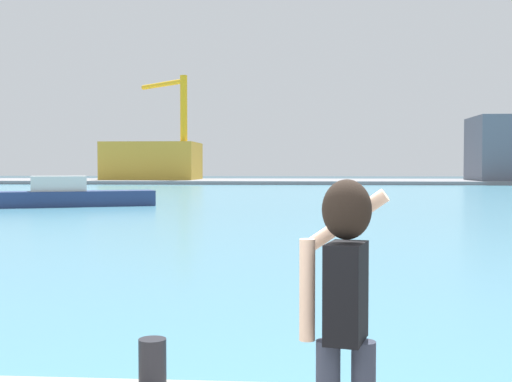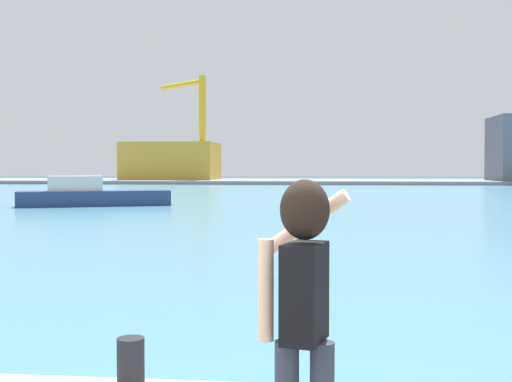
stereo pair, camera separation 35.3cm
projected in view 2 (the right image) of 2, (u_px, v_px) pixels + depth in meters
ground_plane at (314, 196)px, 53.33m from camera, size 220.00×220.00×0.00m
harbor_water at (315, 195)px, 55.32m from camera, size 140.00×100.00×0.02m
far_shore_dock at (320, 181)px, 95.06m from camera, size 140.00×20.00×0.48m
person_photographer at (303, 298)px, 3.75m from camera, size 0.53×0.57×1.74m
harbor_bollard at (131, 362)px, 5.46m from camera, size 0.23×0.23×0.40m
boat_moored at (91, 195)px, 39.87m from camera, size 9.03×5.25×1.81m
warehouse_left at (171, 161)px, 98.44m from camera, size 13.34×10.25×5.43m
port_crane at (197, 116)px, 94.92m from camera, size 8.28×7.95×14.73m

